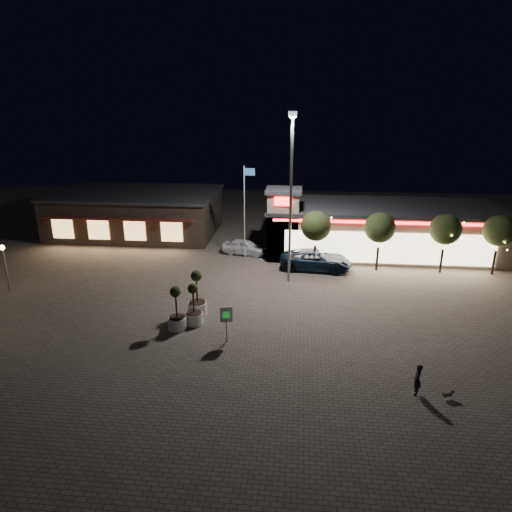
# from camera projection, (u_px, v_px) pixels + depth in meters

# --- Properties ---
(ground) EXTENTS (90.00, 90.00, 0.00)m
(ground) POSITION_uv_depth(u_px,v_px,m) (251.00, 329.00, 27.49)
(ground) COLOR #665E53
(ground) RESTS_ON ground
(retail_building) EXTENTS (20.40, 8.40, 6.10)m
(retail_building) POSITION_uv_depth(u_px,v_px,m) (376.00, 228.00, 40.78)
(retail_building) COLOR gray
(retail_building) RESTS_ON ground
(restaurant_building) EXTENTS (16.40, 11.00, 4.30)m
(restaurant_building) POSITION_uv_depth(u_px,v_px,m) (137.00, 212.00, 46.92)
(restaurant_building) COLOR #382D23
(restaurant_building) RESTS_ON ground
(floodlight_pole) EXTENTS (0.60, 0.40, 12.38)m
(floodlight_pole) POSITION_uv_depth(u_px,v_px,m) (291.00, 190.00, 32.57)
(floodlight_pole) COLOR gray
(floodlight_pole) RESTS_ON ground
(flagpole) EXTENTS (0.95, 0.10, 8.00)m
(flagpole) POSITION_uv_depth(u_px,v_px,m) (245.00, 205.00, 38.38)
(flagpole) COLOR white
(flagpole) RESTS_ON ground
(lamp_post_west) EXTENTS (0.36, 0.36, 3.48)m
(lamp_post_west) POSITION_uv_depth(u_px,v_px,m) (4.00, 259.00, 32.15)
(lamp_post_west) COLOR gray
(lamp_post_west) RESTS_ON ground
(string_tree_a) EXTENTS (2.42, 2.42, 4.79)m
(string_tree_a) POSITION_uv_depth(u_px,v_px,m) (316.00, 226.00, 36.32)
(string_tree_a) COLOR #332319
(string_tree_a) RESTS_ON ground
(string_tree_b) EXTENTS (2.42, 2.42, 4.79)m
(string_tree_b) POSITION_uv_depth(u_px,v_px,m) (380.00, 228.00, 35.85)
(string_tree_b) COLOR #332319
(string_tree_b) RESTS_ON ground
(string_tree_c) EXTENTS (2.42, 2.42, 4.79)m
(string_tree_c) POSITION_uv_depth(u_px,v_px,m) (446.00, 229.00, 35.38)
(string_tree_c) COLOR #332319
(string_tree_c) RESTS_ON ground
(string_tree_d) EXTENTS (2.42, 2.42, 4.79)m
(string_tree_d) POSITION_uv_depth(u_px,v_px,m) (499.00, 231.00, 35.01)
(string_tree_d) COLOR #332319
(string_tree_d) RESTS_ON ground
(pickup_truck) EXTENTS (5.95, 3.13, 1.60)m
(pickup_truck) POSITION_uv_depth(u_px,v_px,m) (316.00, 260.00, 37.00)
(pickup_truck) COLOR black
(pickup_truck) RESTS_ON ground
(white_sedan) EXTENTS (4.18, 2.28, 1.35)m
(white_sedan) POSITION_uv_depth(u_px,v_px,m) (245.00, 247.00, 40.66)
(white_sedan) COLOR white
(white_sedan) RESTS_ON ground
(pedestrian) EXTENTS (0.51, 0.64, 1.55)m
(pedestrian) POSITION_uv_depth(u_px,v_px,m) (417.00, 380.00, 21.13)
(pedestrian) COLOR black
(pedestrian) RESTS_ON ground
(dog) EXTENTS (0.55, 0.34, 0.30)m
(dog) POSITION_uv_depth(u_px,v_px,m) (449.00, 393.00, 20.95)
(dog) COLOR #59514C
(dog) RESTS_ON ground
(planter_left) EXTENTS (1.21, 1.21, 2.98)m
(planter_left) POSITION_uv_depth(u_px,v_px,m) (197.00, 301.00, 29.14)
(planter_left) COLOR silver
(planter_left) RESTS_ON ground
(planter_mid) EXTENTS (1.11, 1.11, 2.73)m
(planter_mid) POSITION_uv_depth(u_px,v_px,m) (177.00, 316.00, 27.26)
(planter_mid) COLOR silver
(planter_mid) RESTS_ON ground
(planter_right) EXTENTS (1.08, 1.08, 2.67)m
(planter_right) POSITION_uv_depth(u_px,v_px,m) (194.00, 311.00, 27.86)
(planter_right) COLOR silver
(planter_right) RESTS_ON ground
(valet_sign) EXTENTS (0.70, 0.22, 2.13)m
(valet_sign) POSITION_uv_depth(u_px,v_px,m) (226.00, 318.00, 25.59)
(valet_sign) COLOR gray
(valet_sign) RESTS_ON ground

